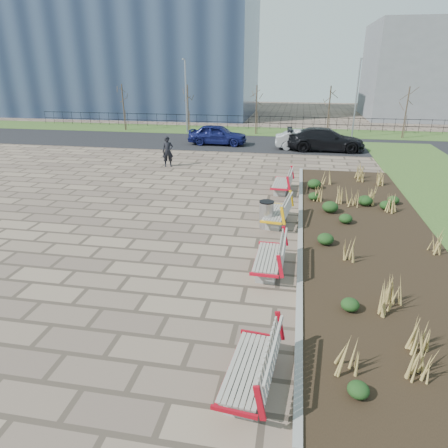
% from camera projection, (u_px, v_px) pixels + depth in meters
% --- Properties ---
extents(ground, '(120.00, 120.00, 0.00)m').
position_uv_depth(ground, '(147.00, 294.00, 10.43)').
color(ground, '#796653').
rests_on(ground, ground).
extents(planting_bed, '(4.50, 18.00, 0.10)m').
position_uv_depth(planting_bed, '(368.00, 235.00, 13.93)').
color(planting_bed, black).
rests_on(planting_bed, ground).
extents(planting_curb, '(0.16, 18.00, 0.15)m').
position_uv_depth(planting_curb, '(300.00, 230.00, 14.31)').
color(planting_curb, gray).
rests_on(planting_curb, ground).
extents(grass_verge_far, '(80.00, 5.00, 0.04)m').
position_uv_depth(grass_verge_far, '(257.00, 131.00, 36.01)').
color(grass_verge_far, '#33511E').
rests_on(grass_verge_far, ground).
extents(road, '(80.00, 7.00, 0.02)m').
position_uv_depth(road, '(249.00, 143.00, 30.53)').
color(road, black).
rests_on(road, ground).
extents(bench_a, '(1.10, 2.18, 1.00)m').
position_uv_depth(bench_a, '(248.00, 365.00, 7.23)').
color(bench_a, '#A40A18').
rests_on(bench_a, ground).
extents(bench_b, '(0.95, 2.12, 1.00)m').
position_uv_depth(bench_b, '(268.00, 256.00, 11.39)').
color(bench_b, red).
rests_on(bench_b, ground).
extents(bench_c, '(1.15, 2.19, 1.00)m').
position_uv_depth(bench_c, '(276.00, 211.00, 14.88)').
color(bench_c, '#FFB40D').
rests_on(bench_c, ground).
extents(bench_d, '(1.03, 2.15, 1.00)m').
position_uv_depth(bench_d, '(281.00, 182.00, 18.66)').
color(bench_d, red).
rests_on(bench_d, ground).
extents(litter_bin, '(0.52, 0.52, 0.98)m').
position_uv_depth(litter_bin, '(266.00, 215.00, 14.55)').
color(litter_bin, '#B2B2B7').
rests_on(litter_bin, ground).
extents(pedestrian, '(0.75, 0.62, 1.76)m').
position_uv_depth(pedestrian, '(168.00, 152.00, 23.27)').
color(pedestrian, black).
rests_on(pedestrian, ground).
extents(car_blue, '(4.38, 1.84, 1.48)m').
position_uv_depth(car_blue, '(218.00, 135.00, 29.74)').
color(car_blue, '#11164C').
rests_on(car_blue, road).
extents(car_silver, '(4.09, 1.67, 1.32)m').
position_uv_depth(car_silver, '(304.00, 140.00, 28.11)').
color(car_silver, gray).
rests_on(car_silver, road).
extents(car_black, '(5.39, 2.34, 1.54)m').
position_uv_depth(car_black, '(325.00, 139.00, 27.62)').
color(car_black, black).
rests_on(car_black, road).
extents(tree_a, '(1.40, 1.40, 4.00)m').
position_uv_depth(tree_a, '(124.00, 107.00, 35.89)').
color(tree_a, '#4C3D2D').
rests_on(tree_a, grass_verge_far).
extents(tree_b, '(1.40, 1.40, 4.00)m').
position_uv_depth(tree_b, '(188.00, 109.00, 34.89)').
color(tree_b, '#4C3D2D').
rests_on(tree_b, grass_verge_far).
extents(tree_c, '(1.40, 1.40, 4.00)m').
position_uv_depth(tree_c, '(256.00, 110.00, 33.89)').
color(tree_c, '#4C3D2D').
rests_on(tree_c, grass_verge_far).
extents(tree_d, '(1.40, 1.40, 4.00)m').
position_uv_depth(tree_d, '(329.00, 111.00, 32.89)').
color(tree_d, '#4C3D2D').
rests_on(tree_d, grass_verge_far).
extents(tree_e, '(1.40, 1.40, 4.00)m').
position_uv_depth(tree_e, '(406.00, 113.00, 31.89)').
color(tree_e, '#4C3D2D').
rests_on(tree_e, grass_verge_far).
extents(lamp_west, '(0.24, 0.60, 6.00)m').
position_uv_depth(lamp_west, '(186.00, 97.00, 34.07)').
color(lamp_west, gray).
rests_on(lamp_west, grass_verge_far).
extents(lamp_east, '(0.24, 0.60, 6.00)m').
position_uv_depth(lamp_east, '(356.00, 99.00, 31.73)').
color(lamp_east, gray).
rests_on(lamp_east, grass_verge_far).
extents(railing_fence, '(44.00, 0.10, 1.20)m').
position_uv_depth(railing_fence, '(259.00, 122.00, 37.15)').
color(railing_fence, black).
rests_on(railing_fence, grass_verge_far).
extents(building_glass, '(40.00, 14.00, 15.00)m').
position_uv_depth(building_glass, '(87.00, 48.00, 47.88)').
color(building_glass, '#192338').
rests_on(building_glass, ground).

